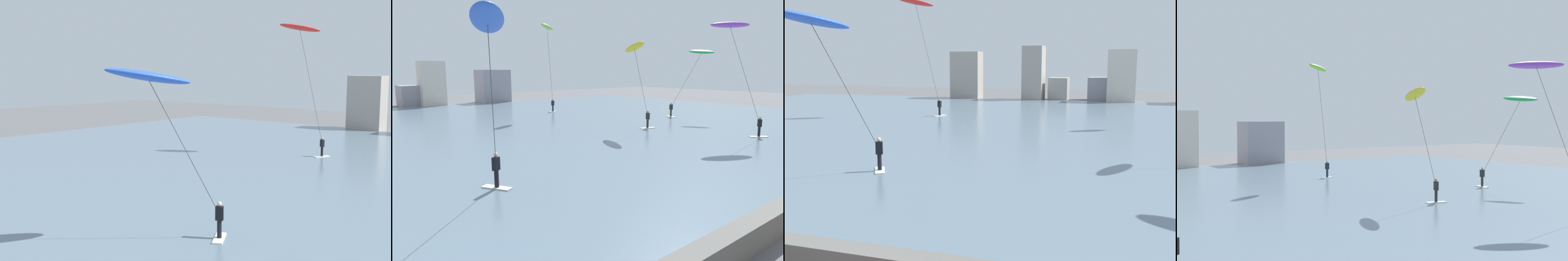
{
  "view_description": "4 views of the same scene",
  "coord_description": "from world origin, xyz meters",
  "views": [
    {
      "loc": [
        7.54,
        -2.77,
        7.33
      ],
      "look_at": [
        -3.31,
        9.87,
        5.27
      ],
      "focal_mm": 45.31,
      "sensor_mm": 36.0,
      "label": 1
    },
    {
      "loc": [
        -11.92,
        -1.21,
        5.34
      ],
      "look_at": [
        0.54,
        13.61,
        2.12
      ],
      "focal_mm": 33.2,
      "sensor_mm": 36.0,
      "label": 2
    },
    {
      "loc": [
        6.19,
        -5.65,
        5.4
      ],
      "look_at": [
        0.05,
        13.55,
        2.3
      ],
      "focal_mm": 42.08,
      "sensor_mm": 36.0,
      "label": 3
    },
    {
      "loc": [
        -9.07,
        -4.84,
        5.66
      ],
      "look_at": [
        2.01,
        11.32,
        5.25
      ],
      "focal_mm": 45.98,
      "sensor_mm": 36.0,
      "label": 4
    }
  ],
  "objects": [
    {
      "name": "water_bay",
      "position": [
        0.0,
        30.15,
        0.05
      ],
      "size": [
        84.0,
        52.0,
        0.1
      ],
      "primitive_type": "cube",
      "color": "slate",
      "rests_on": "ground"
    },
    {
      "name": "far_shore_buildings",
      "position": [
        3.26,
        56.86,
        2.86
      ],
      "size": [
        35.69,
        5.56,
        7.31
      ],
      "color": "#A89E93",
      "rests_on": "ground"
    },
    {
      "name": "kitesurfer_red",
      "position": [
        -12.82,
        34.51,
        9.92
      ],
      "size": [
        4.41,
        2.74,
        11.22
      ],
      "color": "silver",
      "rests_on": "water_bay"
    },
    {
      "name": "kitesurfer_blue",
      "position": [
        -6.27,
        10.88,
        6.56
      ],
      "size": [
        3.23,
        5.28,
        7.43
      ],
      "color": "silver",
      "rests_on": "water_bay"
    }
  ]
}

